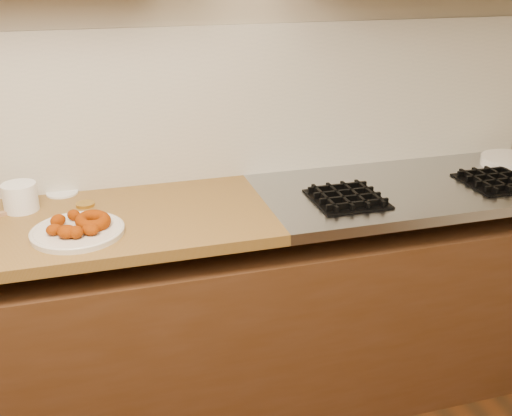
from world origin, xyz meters
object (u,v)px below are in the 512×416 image
object	(u,v)px
plate_stack	(511,161)
donut_plate	(78,232)
ring_donut	(93,221)
plastic_tub	(20,197)

from	to	relation	value
plate_stack	donut_plate	bearing A→B (deg)	-173.85
ring_donut	plastic_tub	size ratio (longest dim) A/B	0.97
ring_donut	plastic_tub	bearing A→B (deg)	133.53
donut_plate	plate_stack	size ratio (longest dim) A/B	1.20
donut_plate	plate_stack	world-z (taller)	plate_stack
ring_donut	donut_plate	bearing A→B (deg)	-169.56
plastic_tub	plate_stack	distance (m)	2.00
donut_plate	plastic_tub	xyz separation A→B (m)	(-0.19, 0.26, 0.04)
donut_plate	plastic_tub	bearing A→B (deg)	125.73
ring_donut	plate_stack	world-z (taller)	ring_donut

